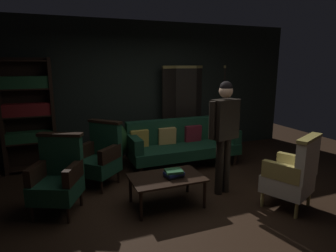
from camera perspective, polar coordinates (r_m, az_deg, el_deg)
ground_plane at (r=4.31m, az=4.02°, el=-14.61°), size 10.00×10.00×0.00m
back_wall at (r=6.17m, az=-5.66°, el=7.15°), size 7.20×0.10×2.80m
folding_screen at (r=6.59m, az=5.01°, el=3.85°), size 1.68×0.42×1.90m
bookshelf at (r=5.74m, az=-25.96°, el=2.36°), size 0.90×0.32×2.05m
velvet_couch at (r=5.60m, az=2.79°, el=-3.17°), size 2.12×0.78×0.88m
coffee_table at (r=4.05m, az=-0.25°, el=-10.60°), size 1.00×0.64×0.42m
armchair_gilt_accent at (r=4.27m, az=23.48°, el=-8.73°), size 0.77×0.77×1.04m
armchair_wing_left at (r=4.80m, az=-13.27°, el=-5.72°), size 0.82×0.82×1.04m
armchair_wing_right at (r=4.11m, az=-20.97°, el=-9.32°), size 0.77×0.76×1.04m
standing_figure at (r=4.31m, az=11.09°, el=-0.30°), size 0.58×0.29×1.70m
potted_plant at (r=5.45m, az=-10.85°, el=-3.21°), size 0.59×0.59×0.89m
book_black_cloth at (r=4.01m, az=1.15°, el=-9.85°), size 0.27×0.20×0.03m
book_navy_cloth at (r=3.99m, az=1.16°, el=-9.38°), size 0.27×0.22×0.04m
book_green_cloth at (r=3.98m, az=1.16°, el=-8.91°), size 0.25×0.21×0.03m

